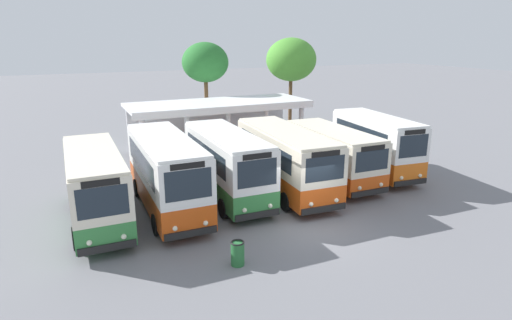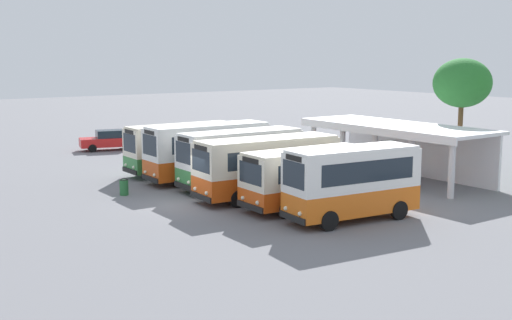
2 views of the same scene
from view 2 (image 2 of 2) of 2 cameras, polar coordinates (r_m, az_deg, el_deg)
name	(u,v)px [view 2 (image 2 of 2)]	position (r m, az deg, el deg)	size (l,w,h in m)	color
ground_plane	(187,205)	(33.90, -6.02, -3.91)	(180.00, 180.00, 0.00)	slate
city_bus_nearest_orange	(182,146)	(42.67, -6.44, 1.18)	(2.28, 7.45, 3.19)	black
city_bus_second_in_row	(208,150)	(40.07, -4.19, 0.90)	(2.38, 7.91, 3.46)	black
city_bus_middle_cream	(241,157)	(37.68, -1.35, 0.30)	(2.36, 7.54, 3.33)	black
city_bus_fourth_amber	(267,165)	(35.01, 1.00, -0.43)	(2.75, 8.19, 3.26)	black
city_bus_fifth_blue	(308,176)	(32.80, 4.52, -1.37)	(2.56, 7.04, 2.97)	black
city_bus_far_end_green	(352,181)	(30.56, 8.34, -1.79)	(2.71, 6.71, 3.42)	black
parked_car_flank	(109,140)	(54.37, -12.61, 1.72)	(2.80, 4.83, 1.62)	black
terminal_canopy	(401,138)	(41.74, 12.46, 1.90)	(12.72, 4.60, 3.40)	silver
waiting_chair_end_by_column	(389,170)	(41.75, 11.50, -0.85)	(0.46, 0.46, 0.86)	slate
waiting_chair_second_from_end	(397,171)	(41.35, 12.11, -0.96)	(0.46, 0.46, 0.86)	slate
waiting_chair_middle_seat	(403,173)	(40.92, 12.68, -1.09)	(0.46, 0.46, 0.86)	slate
waiting_chair_fourth_seat	(412,174)	(40.59, 13.37, -1.20)	(0.46, 0.46, 0.86)	slate
roadside_tree_behind_canopy	(462,83)	(44.56, 17.47, 6.35)	(3.72, 3.72, 7.41)	brown
litter_bin_apron	(124,187)	(36.71, -11.39, -2.31)	(0.49, 0.49, 0.90)	#266633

